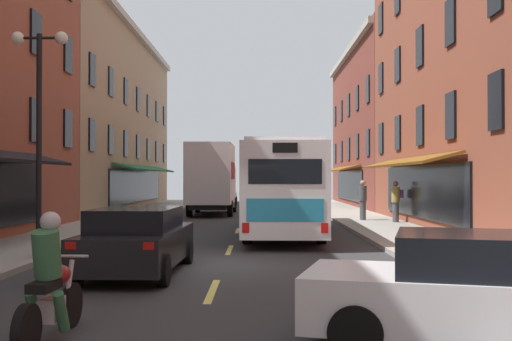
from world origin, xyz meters
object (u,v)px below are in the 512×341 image
Objects in this scene: pedestrian_far at (363,199)px; motorcycle_rider at (50,286)px; transit_bus at (283,187)px; sedan_near at (138,240)px; sedan_far at (483,291)px; pedestrian_near at (396,200)px; sedan_mid at (223,196)px; street_lamp_twin at (39,132)px; box_truck at (212,179)px.

motorcycle_rider is at bearing -142.86° from pedestrian_far.
transit_bus reaches higher than sedan_near.
transit_bus is 10.64m from sedan_near.
pedestrian_far is (7.47, 20.73, 0.39)m from motorcycle_rider.
sedan_far is 19.98m from pedestrian_near.
sedan_mid is 0.85× the size of street_lamp_twin.
box_truck is 1.65× the size of sedan_far.
sedan_mid is at bearing 84.97° from street_lamp_twin.
box_truck is 1.33× the size of street_lamp_twin.
street_lamp_twin reaches higher than motorcycle_rider.
pedestrian_far is at bearing -39.86° from box_truck.
pedestrian_near reaches higher than sedan_far.
transit_bus is at bearing 70.47° from sedan_near.
box_truck is at bearing 107.27° from transit_bus.
street_lamp_twin is (-2.87, 1.96, 2.51)m from sedan_near.
sedan_far is (5.50, -39.12, 0.01)m from sedan_mid.
box_truck reaches higher than sedan_near.
motorcycle_rider reaches higher than sedan_mid.
street_lamp_twin is at bearing 110.79° from motorcycle_rider.
sedan_near is 0.83× the size of street_lamp_twin.
box_truck reaches higher than transit_bus.
motorcycle_rider is 0.37× the size of street_lamp_twin.
sedan_far is 2.47× the size of pedestrian_far.
pedestrian_near is at bearing 36.90° from transit_bus.
street_lamp_twin is at bearing 145.61° from sedan_near.
sedan_mid is at bearing 16.58° from pedestrian_near.
transit_bus is 6.90× the size of pedestrian_near.
sedan_mid is 39.50m from sedan_far.
box_truck is 19.72m from street_lamp_twin.
transit_bus is at bearing -159.80° from pedestrian_far.
motorcycle_rider is at bearing -69.21° from street_lamp_twin.
sedan_mid is 38.78m from motorcycle_rider.
pedestrian_near is (8.70, -7.60, -0.92)m from box_truck.
motorcycle_rider is at bearing -102.95° from transit_bus.
sedan_mid is 21.32m from pedestrian_near.
box_truck is at bearing -89.55° from sedan_mid.
box_truck is 27.00m from motorcycle_rider.
transit_bus is 2.69× the size of sedan_near.
street_lamp_twin reaches higher than sedan_mid.
sedan_far is 2.50× the size of pedestrian_near.
box_truck reaches higher than pedestrian_near.
pedestrian_near is at bearing -80.91° from pedestrian_far.
motorcycle_rider is (0.09, -38.78, -0.00)m from sedan_mid.
pedestrian_near is 0.32× the size of street_lamp_twin.
transit_bus is 2.76× the size of sedan_far.
sedan_mid is 19.57m from pedestrian_far.
sedan_mid is (-0.12, 33.25, -0.02)m from sedan_near.
pedestrian_near is at bearing 45.80° from street_lamp_twin.
sedan_far is 11.65m from street_lamp_twin.
sedan_near is at bearing 140.11° from pedestrian_near.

